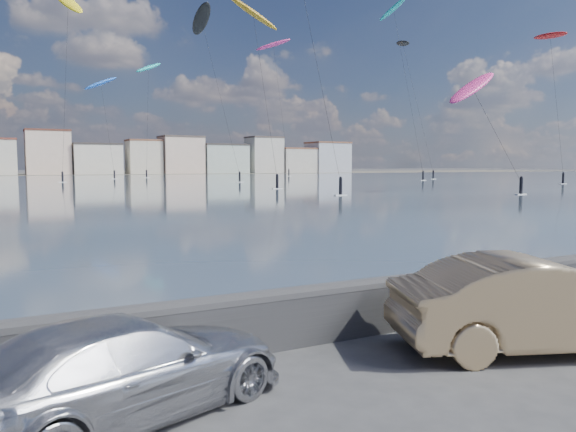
% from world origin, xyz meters
% --- Properties ---
extents(ground, '(700.00, 700.00, 0.00)m').
position_xyz_m(ground, '(0.00, 0.00, 0.00)').
color(ground, '#333335').
rests_on(ground, ground).
extents(bay_water, '(500.00, 177.00, 0.00)m').
position_xyz_m(bay_water, '(0.00, 91.50, 0.01)').
color(bay_water, '#333D50').
rests_on(bay_water, ground).
extents(far_shore_strip, '(500.00, 60.00, 0.00)m').
position_xyz_m(far_shore_strip, '(0.00, 200.00, 0.01)').
color(far_shore_strip, '#4C473D').
rests_on(far_shore_strip, ground).
extents(seawall, '(400.00, 0.36, 1.08)m').
position_xyz_m(seawall, '(0.00, 2.70, 0.58)').
color(seawall, '#28282B').
rests_on(seawall, ground).
extents(far_buildings, '(240.79, 13.26, 14.60)m').
position_xyz_m(far_buildings, '(1.31, 186.00, 6.03)').
color(far_buildings, beige).
rests_on(far_buildings, ground).
extents(car_silver, '(4.85, 3.22, 1.31)m').
position_xyz_m(car_silver, '(-2.80, 1.21, 0.65)').
color(car_silver, '#B7B8BF').
rests_on(car_silver, ground).
extents(car_champagne, '(5.26, 3.38, 1.64)m').
position_xyz_m(car_champagne, '(4.08, 0.55, 0.82)').
color(car_champagne, tan).
rests_on(car_champagne, ground).
extents(kitesurfer_4, '(8.80, 10.46, 29.35)m').
position_xyz_m(kitesurfer_4, '(30.85, 135.97, 26.84)').
color(kitesurfer_4, '#19BFBF').
rests_on(kitesurfer_4, ground).
extents(kitesurfer_5, '(6.29, 10.84, 26.54)m').
position_xyz_m(kitesurfer_5, '(82.97, 61.79, 25.12)').
color(kitesurfer_5, red).
rests_on(kitesurfer_5, ground).
extents(kitesurfer_8, '(6.41, 14.36, 32.80)m').
position_xyz_m(kitesurfer_8, '(31.51, 97.35, 30.10)').
color(kitesurfer_8, black).
rests_on(kitesurfer_8, ground).
extents(kitesurfer_9, '(8.54, 9.08, 14.59)m').
position_xyz_m(kitesurfer_9, '(45.21, 42.50, 11.91)').
color(kitesurfer_9, '#E5338C').
rests_on(kitesurfer_9, ground).
extents(kitesurfer_11, '(8.80, 17.87, 29.52)m').
position_xyz_m(kitesurfer_11, '(32.37, 75.65, 26.25)').
color(kitesurfer_11, '#BF8C19').
rests_on(kitesurfer_11, ground).
extents(kitesurfer_12, '(10.70, 14.44, 39.61)m').
position_xyz_m(kitesurfer_12, '(68.33, 141.84, 37.13)').
color(kitesurfer_12, '#E5338C').
rests_on(kitesurfer_12, ground).
extents(kitesurfer_15, '(6.59, 11.12, 36.95)m').
position_xyz_m(kitesurfer_15, '(9.49, 109.70, 33.19)').
color(kitesurfer_15, yellow).
rests_on(kitesurfer_15, ground).
extents(kitesurfer_16, '(9.14, 18.38, 25.31)m').
position_xyz_m(kitesurfer_16, '(19.58, 137.24, 22.52)').
color(kitesurfer_16, blue).
rests_on(kitesurfer_16, ground).
extents(kitesurfer_17, '(7.03, 20.23, 33.75)m').
position_xyz_m(kitesurfer_17, '(84.62, 103.92, 31.85)').
color(kitesurfer_17, black).
rests_on(kitesurfer_17, ground).
extents(kitesurfer_18, '(3.62, 15.01, 38.64)m').
position_xyz_m(kitesurfer_18, '(72.45, 92.19, 35.58)').
color(kitesurfer_18, '#19BFBF').
rests_on(kitesurfer_18, ground).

